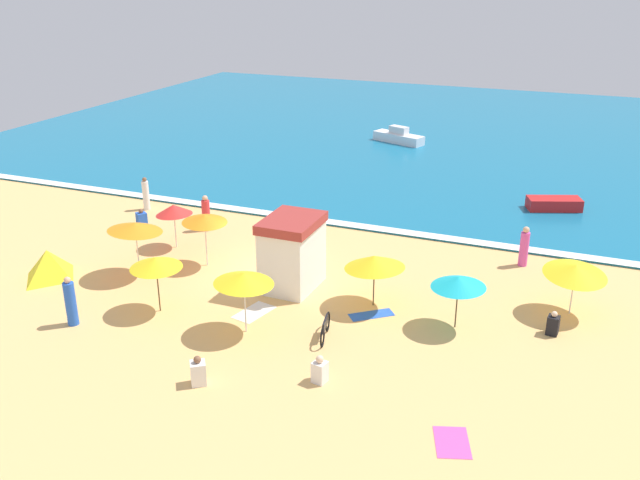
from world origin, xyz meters
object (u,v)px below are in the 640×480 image
beachgoer_0 (320,370)px  beachgoer_5 (146,194)px  parked_bicycle (325,328)px  beachgoer_7 (142,218)px  beachgoer_1 (524,247)px  lifeguard_cabana (292,252)px  beach_umbrella_1 (459,282)px  small_boat_0 (554,204)px  small_boat_1 (399,137)px  beach_umbrella_3 (375,262)px  beach_umbrella_2 (576,270)px  beachgoer_3 (71,302)px  beach_umbrella_4 (156,263)px  beach_umbrella_5 (174,210)px  beachgoer_4 (206,214)px  beach_tent (48,264)px  beachgoer_6 (198,372)px  beach_umbrella_7 (244,278)px  beach_umbrella_8 (135,227)px  beach_umbrella_0 (205,219)px  beachgoer_2 (553,324)px

beachgoer_0 → beachgoer_5: (-14.65, 11.70, 0.43)m
parked_bicycle → beachgoer_5: size_ratio=1.01×
beachgoer_7 → beachgoer_1: bearing=5.8°
lifeguard_cabana → beach_umbrella_1: 6.86m
small_boat_0 → small_boat_1: (-11.67, 11.20, 0.10)m
beach_umbrella_3 → parked_bicycle: (-0.79, -2.99, -1.42)m
beach_umbrella_2 → beachgoer_5: 21.97m
beachgoer_3 → beachgoer_7: 10.43m
parked_bicycle → beach_umbrella_4: bearing=-176.0°
beach_umbrella_5 → parked_bicycle: 10.83m
beach_umbrella_2 → beachgoer_4: beach_umbrella_2 is taller
lifeguard_cabana → beach_umbrella_1: lifeguard_cabana is taller
beachgoer_4 → small_boat_1: size_ratio=0.45×
beach_tent → small_boat_1: bearing=75.8°
beach_umbrella_3 → beachgoer_3: (-9.59, -5.50, -0.93)m
beachgoer_0 → beachgoer_3: bearing=179.4°
beach_umbrella_2 → beachgoer_6: (-10.38, -9.19, -1.37)m
beachgoer_3 → small_boat_0: size_ratio=0.64×
beach_umbrella_3 → beach_umbrella_7: (-3.55, -3.63, 0.27)m
beachgoer_6 → beachgoer_5: bearing=130.3°
beach_umbrella_3 → beach_umbrella_7: beach_umbrella_7 is taller
beach_umbrella_2 → beach_umbrella_8: size_ratio=0.98×
beach_umbrella_7 → beachgoer_6: (0.17, -3.47, -1.67)m
beach_umbrella_7 → beachgoer_3: size_ratio=1.45×
beach_umbrella_7 → small_boat_0: size_ratio=0.92×
beach_umbrella_0 → beach_umbrella_1: beach_umbrella_0 is taller
beachgoer_0 → beachgoer_6: 3.76m
beach_tent → lifeguard_cabana: bearing=17.3°
lifeguard_cabana → beachgoer_5: 12.47m
small_boat_0 → beachgoer_5: bearing=-158.7°
beachgoer_2 → beachgoer_4: beachgoer_4 is taller
beach_umbrella_0 → beachgoer_1: beach_umbrella_0 is taller
beach_umbrella_2 → beachgoer_1: size_ratio=1.75×
beachgoer_6 → beachgoer_4: bearing=119.6°
beachgoer_2 → beachgoer_6: bearing=-143.5°
beach_umbrella_0 → beach_tent: bearing=-146.5°
parked_bicycle → beachgoer_6: 4.86m
beach_umbrella_0 → parked_bicycle: (7.03, -3.91, -1.75)m
small_boat_0 → small_boat_1: size_ratio=0.74×
parked_bicycle → beach_tent: bearing=178.5°
beach_umbrella_3 → beachgoer_5: bearing=157.3°
beach_umbrella_1 → small_boat_0: (2.22, 14.45, -1.38)m
beach_umbrella_3 → beach_umbrella_7: size_ratio=1.08×
beach_umbrella_2 → beach_umbrella_3: size_ratio=1.06×
beach_umbrella_0 → beachgoer_6: 9.33m
lifeguard_cabana → beachgoer_3: lifeguard_cabana is taller
parked_bicycle → beachgoer_3: beachgoer_3 is taller
beach_tent → beach_umbrella_2: bearing=13.2°
beach_umbrella_2 → beachgoer_1: beach_umbrella_2 is taller
beach_umbrella_5 → parked_bicycle: size_ratio=1.17×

